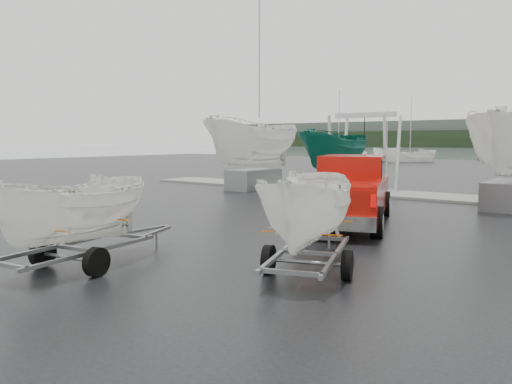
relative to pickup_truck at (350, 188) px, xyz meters
The scene contains 12 objects.
ground_plane 5.11m from the pickup_truck, 122.67° to the right, with size 120.00×120.00×0.00m, color black.
dock 9.28m from the pickup_truck, 106.95° to the left, with size 30.00×3.00×0.12m, color gray.
pickup_truck is the anchor object (origin of this frame).
trailer_hitched 7.00m from the pickup_truck, 69.77° to the right, with size 2.35×3.79×4.79m.
trailer_parked 9.36m from the pickup_truck, 100.86° to the right, with size 1.85×3.74×4.49m.
boat_hoist 9.68m from the pickup_truck, 112.84° to the left, with size 3.30×2.18×4.12m.
keelboat_0 12.02m from the pickup_truck, 143.92° to the left, with size 2.78×3.20×10.96m.
keelboat_1 8.54m from the pickup_truck, 122.09° to the left, with size 2.08×3.20×6.64m.
mast_rack_0 12.14m from the pickup_truck, 164.74° to the right, with size 0.56×6.50×0.06m.
moored_boat_0 38.50m from the pickup_truck, 118.82° to the left, with size 3.32×3.26×11.66m.
moored_boat_1 48.15m from the pickup_truck, 108.23° to the left, with size 3.81×3.81×11.54m.
moored_boat_4 68.79m from the pickup_truck, 111.96° to the left, with size 3.28×3.26×11.16m.
Camera 1 is at (10.28, -10.80, 2.75)m, focal length 35.00 mm.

